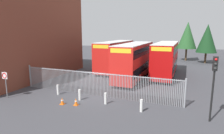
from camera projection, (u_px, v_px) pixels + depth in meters
The scene contains 16 objects.
ground_plane at pixel (123, 77), 24.62m from camera, with size 100.00×100.00×0.00m, color #3D3D42.
depot_building_brick at pixel (19, 36), 23.88m from camera, with size 8.72×16.60×10.70m, color brown.
palisade_fence at pixel (95, 83), 17.13m from camera, with size 15.60×0.14×2.35m.
double_decker_bus_near_gate at pixel (135, 59), 23.36m from camera, with size 2.54×10.81×4.42m.
double_decker_bus_behind_fence_left at pixel (116, 54), 28.64m from camera, with size 2.54×10.81×4.42m.
double_decker_bus_behind_fence_right at pixel (166, 58), 25.13m from camera, with size 2.54×10.81×4.42m.
bollard_near_left at pixel (58, 90), 17.51m from camera, with size 0.20×0.20×0.95m, color silver.
bollard_center_front at pixel (80, 95), 16.06m from camera, with size 0.20×0.20×0.95m, color silver.
bollard_near_right at pixel (106, 98), 15.19m from camera, with size 0.20×0.20×0.95m, color silver.
bollard_far_right at pixel (141, 106), 13.69m from camera, with size 0.20×0.20×0.95m, color silver.
traffic_cone_by_gate at pixel (62, 101), 15.16m from camera, with size 0.34×0.34×0.59m.
traffic_cone_mid_forecourt at pixel (76, 102), 14.97m from camera, with size 0.34×0.34×0.59m.
speed_limit_sign_post at pixel (5, 79), 16.36m from camera, with size 0.60×0.14×2.40m.
traffic_light_kerbside at pixel (214, 77), 11.75m from camera, with size 0.28×0.33×4.30m.
tree_tall_back at pixel (187, 35), 37.87m from camera, with size 3.73×3.73×7.84m.
tree_short_side at pixel (207, 38), 34.63m from camera, with size 3.66×3.66×7.27m.
Camera 1 is at (7.52, -14.81, 5.76)m, focal length 30.00 mm.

